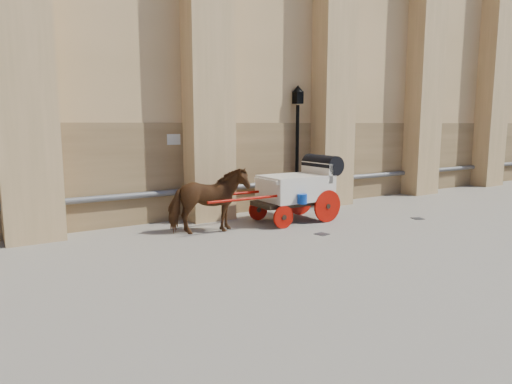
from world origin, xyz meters
TOP-DOWN VIEW (x-y plane):
  - ground at (0.00, 0.00)m, footprint 90.00×90.00m
  - horse at (-1.86, 1.96)m, footprint 2.27×1.35m
  - carriage at (1.27, 1.97)m, footprint 4.57×1.62m
  - street_lamp at (2.56, 3.80)m, footprint 0.40×0.40m
  - drain_grate_near at (0.66, 0.17)m, footprint 0.37×0.37m
  - drain_grate_far at (4.56, 0.14)m, footprint 0.41×0.41m

SIDE VIEW (x-z plane):
  - ground at x=0.00m, z-range 0.00..0.00m
  - drain_grate_near at x=0.66m, z-range 0.00..0.01m
  - drain_grate_far at x=4.56m, z-range 0.00..0.01m
  - horse at x=-1.86m, z-range 0.00..1.79m
  - carriage at x=1.27m, z-range 0.08..2.08m
  - street_lamp at x=2.56m, z-range 0.15..4.44m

